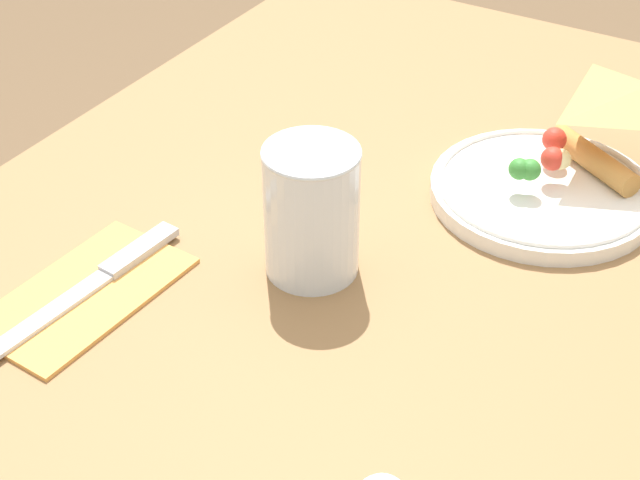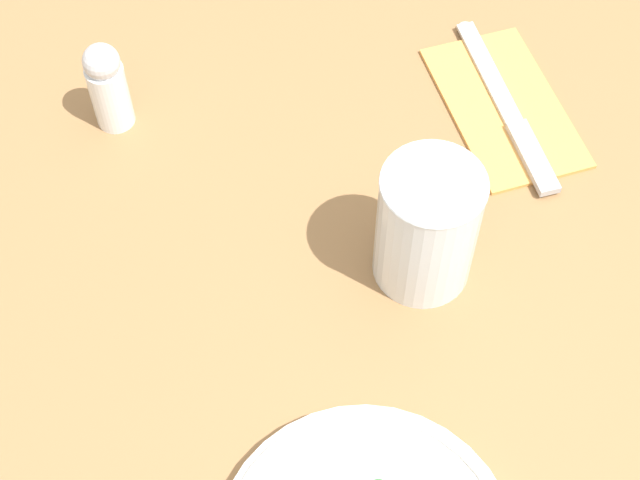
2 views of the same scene
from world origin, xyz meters
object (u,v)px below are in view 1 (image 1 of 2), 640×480
object	(u,v)px
plate_pizza	(546,185)
butter_knife	(94,282)
dining_table	(379,345)
milk_glass	(312,217)
napkin_folded	(84,294)

from	to	relation	value
plate_pizza	butter_knife	world-z (taller)	plate_pizza
dining_table	milk_glass	xyz separation A→B (m)	(0.05, -0.05, 0.17)
dining_table	plate_pizza	world-z (taller)	plate_pizza
dining_table	napkin_folded	distance (m)	0.29
plate_pizza	napkin_folded	size ratio (longest dim) A/B	1.15
dining_table	milk_glass	size ratio (longest dim) A/B	9.12
dining_table	milk_glass	distance (m)	0.18
milk_glass	napkin_folded	distance (m)	0.20
napkin_folded	butter_knife	size ratio (longest dim) A/B	0.85
napkin_folded	butter_knife	xyz separation A→B (m)	(-0.01, 0.00, 0.00)
dining_table	butter_knife	size ratio (longest dim) A/B	4.97
dining_table	plate_pizza	bearing A→B (deg)	149.71
dining_table	plate_pizza	distance (m)	0.22
napkin_folded	butter_knife	bearing A→B (deg)	174.68
milk_glass	napkin_folded	world-z (taller)	milk_glass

